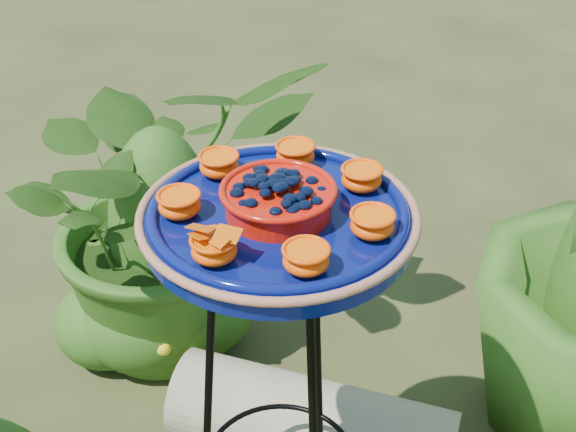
# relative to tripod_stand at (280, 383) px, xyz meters

# --- Properties ---
(tripod_stand) EXTENTS (0.36, 0.36, 0.82)m
(tripod_stand) POSITION_rel_tripod_stand_xyz_m (0.00, 0.00, 0.00)
(tripod_stand) COLOR black
(tripod_stand) RESTS_ON ground
(feeder_dish) EXTENTS (0.50, 0.50, 0.10)m
(feeder_dish) POSITION_rel_tripod_stand_xyz_m (-0.00, -0.00, 0.36)
(feeder_dish) COLOR #071055
(feeder_dish) RESTS_ON tripod_stand
(driftwood_log) EXTENTS (0.66, 0.24, 0.22)m
(driftwood_log) POSITION_rel_tripod_stand_xyz_m (-0.02, 0.26, -0.39)
(driftwood_log) COLOR tan
(driftwood_log) RESTS_ON ground
(shrub_back_left) EXTENTS (1.01, 1.02, 0.86)m
(shrub_back_left) POSITION_rel_tripod_stand_xyz_m (-0.54, 0.54, -0.07)
(shrub_back_left) COLOR #2A5516
(shrub_back_left) RESTS_ON ground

